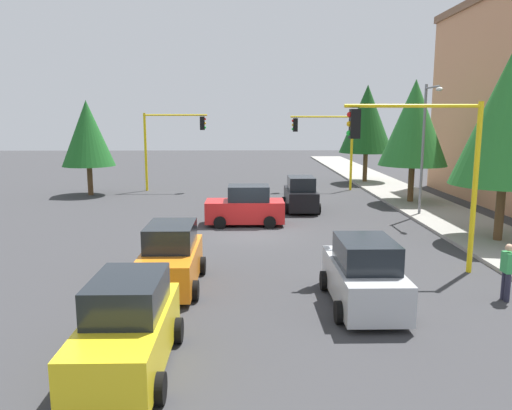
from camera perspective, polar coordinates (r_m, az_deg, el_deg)
The scene contains 17 objects.
ground_plane at distance 23.16m, azimuth -0.59°, elevation -3.27°, with size 120.00×120.00×0.00m, color #353538.
sidewalk_kerb at distance 30.01m, azimuth 19.80°, elevation -0.67°, with size 80.00×4.00×0.15m, color gray.
lane_arrow_near at distance 12.54m, azimuth -14.41°, elevation -15.26°, with size 2.40×1.10×1.10m.
traffic_signal_near_left at distance 17.61m, azimuth 18.62°, elevation 5.57°, with size 0.36×4.59×5.81m.
traffic_signal_far_right at distance 36.98m, azimuth -9.74°, elevation 7.75°, with size 0.36×4.59×5.62m.
traffic_signal_far_left at distance 37.04m, azimuth 8.08°, elevation 7.68°, with size 0.36×4.59×5.50m.
street_lamp_curbside at distance 27.81m, azimuth 18.81°, elevation 7.47°, with size 2.15×0.28×7.00m.
tree_roadside_mid at distance 32.21m, azimuth 17.57°, elevation 8.90°, with size 4.14×4.14×7.57m.
tree_opposite_side at distance 36.21m, azimuth -18.64°, elevation 7.72°, with size 3.55×3.55×6.46m.
tree_roadside_far at distance 41.69m, azimuth 12.51°, elevation 9.53°, with size 4.31×4.31×7.88m.
tree_roadside_near at distance 23.17m, azimuth 26.73°, elevation 8.70°, with size 4.34×4.34×7.93m.
car_orange at distance 16.09m, azimuth -9.68°, elevation -6.03°, with size 4.06×1.97×1.98m.
car_silver at distance 14.56m, azimuth 12.16°, elevation -7.82°, with size 4.13×2.01×1.98m.
car_yellow at distance 11.18m, azimuth -14.42°, elevation -13.48°, with size 4.16×1.96×1.98m.
car_black at distance 28.88m, azimuth 5.11°, elevation 1.14°, with size 3.82×1.97×1.98m.
car_red at distance 24.93m, azimuth -1.18°, elevation -0.21°, with size 2.10×3.88×1.98m.
pedestrian_crossing at distance 16.35m, azimuth 26.69°, elevation -6.67°, with size 0.40×0.24×1.70m.
Camera 1 is at (22.55, -0.21, 5.27)m, focal length 35.13 mm.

